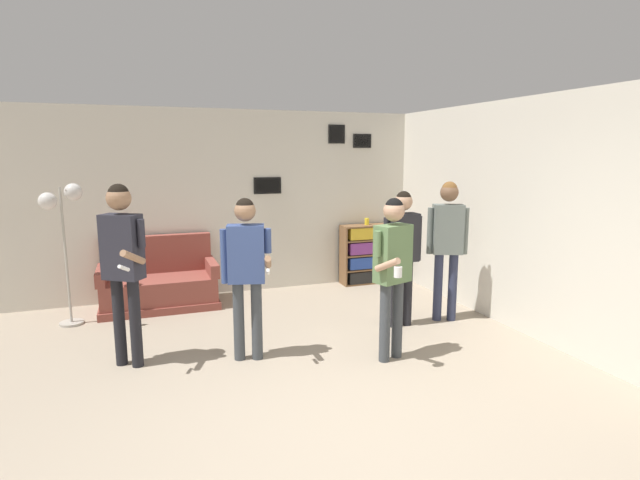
{
  "coord_description": "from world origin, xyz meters",
  "views": [
    {
      "loc": [
        -1.32,
        -3.17,
        2.07
      ],
      "look_at": [
        0.58,
        2.08,
        1.1
      ],
      "focal_mm": 28.0,
      "sensor_mm": 36.0,
      "label": 1
    }
  ],
  "objects_px": {
    "person_watcher_holding_cup": "(393,262)",
    "bottle_on_floor": "(137,319)",
    "person_spectator_near_bookshelf": "(402,245)",
    "drinking_cup": "(367,222)",
    "floor_lamp": "(62,215)",
    "person_player_foreground_left": "(122,255)",
    "person_player_foreground_center": "(246,262)",
    "couch": "(159,285)",
    "person_spectator_far_right": "(447,236)",
    "bookshelf": "(367,254)"
  },
  "relations": [
    {
      "from": "person_player_foreground_left",
      "to": "person_spectator_far_right",
      "type": "distance_m",
      "value": 3.71
    },
    {
      "from": "person_player_foreground_left",
      "to": "person_watcher_holding_cup",
      "type": "distance_m",
      "value": 2.61
    },
    {
      "from": "person_spectator_far_right",
      "to": "couch",
      "type": "bearing_deg",
      "value": 151.5
    },
    {
      "from": "person_player_foreground_center",
      "to": "person_watcher_holding_cup",
      "type": "bearing_deg",
      "value": -19.81
    },
    {
      "from": "bottle_on_floor",
      "to": "drinking_cup",
      "type": "bearing_deg",
      "value": 14.66
    },
    {
      "from": "floor_lamp",
      "to": "person_watcher_holding_cup",
      "type": "xyz_separation_m",
      "value": [
        3.19,
        -2.27,
        -0.34
      ]
    },
    {
      "from": "bookshelf",
      "to": "person_player_foreground_center",
      "type": "bearing_deg",
      "value": -135.87
    },
    {
      "from": "couch",
      "to": "drinking_cup",
      "type": "distance_m",
      "value": 3.27
    },
    {
      "from": "person_watcher_holding_cup",
      "to": "bottle_on_floor",
      "type": "bearing_deg",
      "value": 141.55
    },
    {
      "from": "person_player_foreground_center",
      "to": "person_spectator_near_bookshelf",
      "type": "bearing_deg",
      "value": 10.42
    },
    {
      "from": "person_player_foreground_center",
      "to": "floor_lamp",
      "type": "bearing_deg",
      "value": 135.81
    },
    {
      "from": "couch",
      "to": "person_watcher_holding_cup",
      "type": "xyz_separation_m",
      "value": [
        2.14,
        -2.66,
        0.7
      ]
    },
    {
      "from": "person_spectator_far_right",
      "to": "drinking_cup",
      "type": "xyz_separation_m",
      "value": [
        -0.14,
        2.0,
        -0.07
      ]
    },
    {
      "from": "couch",
      "to": "person_spectator_far_right",
      "type": "height_order",
      "value": "person_spectator_far_right"
    },
    {
      "from": "bookshelf",
      "to": "person_watcher_holding_cup",
      "type": "bearing_deg",
      "value": -110.56
    },
    {
      "from": "person_watcher_holding_cup",
      "to": "drinking_cup",
      "type": "xyz_separation_m",
      "value": [
        1.06,
        2.85,
        -0.01
      ]
    },
    {
      "from": "bookshelf",
      "to": "person_spectator_far_right",
      "type": "bearing_deg",
      "value": -86.23
    },
    {
      "from": "floor_lamp",
      "to": "person_spectator_near_bookshelf",
      "type": "relative_size",
      "value": 1.05
    },
    {
      "from": "person_player_foreground_center",
      "to": "person_spectator_far_right",
      "type": "distance_m",
      "value": 2.59
    },
    {
      "from": "person_player_foreground_left",
      "to": "person_spectator_far_right",
      "type": "height_order",
      "value": "person_player_foreground_left"
    },
    {
      "from": "person_player_foreground_left",
      "to": "bottle_on_floor",
      "type": "bearing_deg",
      "value": 86.86
    },
    {
      "from": "person_spectator_near_bookshelf",
      "to": "bottle_on_floor",
      "type": "distance_m",
      "value": 3.34
    },
    {
      "from": "bookshelf",
      "to": "drinking_cup",
      "type": "relative_size",
      "value": 8.84
    },
    {
      "from": "bookshelf",
      "to": "person_watcher_holding_cup",
      "type": "xyz_separation_m",
      "value": [
        -1.07,
        -2.85,
        0.54
      ]
    },
    {
      "from": "couch",
      "to": "person_player_foreground_left",
      "type": "relative_size",
      "value": 0.85
    },
    {
      "from": "floor_lamp",
      "to": "person_spectator_far_right",
      "type": "height_order",
      "value": "person_spectator_far_right"
    },
    {
      "from": "person_watcher_holding_cup",
      "to": "bottle_on_floor",
      "type": "height_order",
      "value": "person_watcher_holding_cup"
    },
    {
      "from": "floor_lamp",
      "to": "person_spectator_far_right",
      "type": "distance_m",
      "value": 4.63
    },
    {
      "from": "bookshelf",
      "to": "bottle_on_floor",
      "type": "distance_m",
      "value": 3.65
    },
    {
      "from": "floor_lamp",
      "to": "bottle_on_floor",
      "type": "bearing_deg",
      "value": -23.84
    },
    {
      "from": "person_watcher_holding_cup",
      "to": "person_spectator_far_right",
      "type": "xyz_separation_m",
      "value": [
        1.2,
        0.85,
        0.07
      ]
    },
    {
      "from": "couch",
      "to": "person_spectator_far_right",
      "type": "xyz_separation_m",
      "value": [
        3.34,
        -1.81,
        0.77
      ]
    },
    {
      "from": "couch",
      "to": "person_spectator_near_bookshelf",
      "type": "height_order",
      "value": "person_spectator_near_bookshelf"
    },
    {
      "from": "bookshelf",
      "to": "floor_lamp",
      "type": "distance_m",
      "value": 4.39
    },
    {
      "from": "floor_lamp",
      "to": "person_player_foreground_left",
      "type": "relative_size",
      "value": 0.96
    },
    {
      "from": "floor_lamp",
      "to": "person_spectator_near_bookshelf",
      "type": "distance_m",
      "value": 4.05
    },
    {
      "from": "bookshelf",
      "to": "person_player_foreground_center",
      "type": "relative_size",
      "value": 0.58
    },
    {
      "from": "person_spectator_far_right",
      "to": "person_watcher_holding_cup",
      "type": "bearing_deg",
      "value": -144.8
    },
    {
      "from": "bottle_on_floor",
      "to": "drinking_cup",
      "type": "xyz_separation_m",
      "value": [
        3.5,
        0.91,
        0.91
      ]
    },
    {
      "from": "bookshelf",
      "to": "floor_lamp",
      "type": "bearing_deg",
      "value": -172.23
    },
    {
      "from": "bookshelf",
      "to": "person_spectator_far_right",
      "type": "relative_size",
      "value": 0.55
    },
    {
      "from": "person_spectator_near_bookshelf",
      "to": "drinking_cup",
      "type": "relative_size",
      "value": 15.3
    },
    {
      "from": "couch",
      "to": "bookshelf",
      "type": "xyz_separation_m",
      "value": [
        3.21,
        0.19,
        0.17
      ]
    },
    {
      "from": "person_player_foreground_center",
      "to": "bottle_on_floor",
      "type": "relative_size",
      "value": 7.42
    },
    {
      "from": "person_watcher_holding_cup",
      "to": "person_spectator_far_right",
      "type": "bearing_deg",
      "value": 35.2
    },
    {
      "from": "bottle_on_floor",
      "to": "drinking_cup",
      "type": "distance_m",
      "value": 3.73
    },
    {
      "from": "floor_lamp",
      "to": "person_player_foreground_left",
      "type": "height_order",
      "value": "person_player_foreground_left"
    },
    {
      "from": "person_player_foreground_left",
      "to": "person_spectator_near_bookshelf",
      "type": "xyz_separation_m",
      "value": [
        3.08,
        0.11,
        -0.12
      ]
    },
    {
      "from": "person_player_foreground_left",
      "to": "person_player_foreground_center",
      "type": "xyz_separation_m",
      "value": [
        1.14,
        -0.25,
        -0.11
      ]
    },
    {
      "from": "person_player_foreground_left",
      "to": "bookshelf",
      "type": "bearing_deg",
      "value": 30.58
    }
  ]
}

